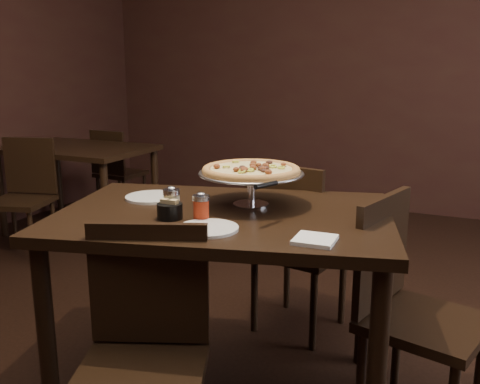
% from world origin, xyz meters
% --- Properties ---
extents(room, '(6.04, 7.04, 2.84)m').
position_xyz_m(room, '(0.06, 0.03, 1.40)').
color(room, black).
rests_on(room, ground).
extents(dining_table, '(1.50, 1.18, 0.83)m').
position_xyz_m(dining_table, '(-0.06, 0.06, 0.72)').
color(dining_table, black).
rests_on(dining_table, ground).
extents(background_table, '(1.19, 0.80, 0.75)m').
position_xyz_m(background_table, '(-2.20, 1.67, 0.65)').
color(background_table, black).
rests_on(background_table, ground).
extents(pizza_stand, '(0.44, 0.44, 0.18)m').
position_xyz_m(pizza_stand, '(-0.00, 0.21, 0.98)').
color(pizza_stand, silver).
rests_on(pizza_stand, dining_table).
extents(parmesan_shaker, '(0.07, 0.07, 0.12)m').
position_xyz_m(parmesan_shaker, '(-0.22, -0.06, 0.88)').
color(parmesan_shaker, beige).
rests_on(parmesan_shaker, dining_table).
extents(pepper_flake_shaker, '(0.06, 0.06, 0.11)m').
position_xyz_m(pepper_flake_shaker, '(-0.08, -0.08, 0.88)').
color(pepper_flake_shaker, maroon).
rests_on(pepper_flake_shaker, dining_table).
extents(packet_caddy, '(0.10, 0.10, 0.08)m').
position_xyz_m(packet_caddy, '(-0.21, -0.11, 0.86)').
color(packet_caddy, black).
rests_on(packet_caddy, dining_table).
extents(napkin_stack, '(0.14, 0.14, 0.01)m').
position_xyz_m(napkin_stack, '(0.38, -0.15, 0.83)').
color(napkin_stack, white).
rests_on(napkin_stack, dining_table).
extents(plate_left, '(0.24, 0.24, 0.01)m').
position_xyz_m(plate_left, '(-0.45, 0.14, 0.83)').
color(plate_left, white).
rests_on(plate_left, dining_table).
extents(plate_near, '(0.22, 0.22, 0.01)m').
position_xyz_m(plate_near, '(-0.01, -0.18, 0.83)').
color(plate_near, white).
rests_on(plate_near, dining_table).
extents(serving_spatula, '(0.14, 0.14, 0.02)m').
position_xyz_m(serving_spatula, '(0.15, -0.01, 0.97)').
color(serving_spatula, silver).
rests_on(serving_spatula, pizza_stand).
extents(chair_far, '(0.51, 0.51, 0.93)m').
position_xyz_m(chair_far, '(0.02, 0.72, 0.51)').
color(chair_far, black).
rests_on(chair_far, ground).
extents(chair_near, '(0.54, 0.54, 0.88)m').
position_xyz_m(chair_near, '(-0.10, -0.46, 0.48)').
color(chair_near, black).
rests_on(chair_near, ground).
extents(chair_side, '(0.52, 0.52, 0.91)m').
position_xyz_m(chair_side, '(0.66, 0.23, 0.50)').
color(chair_side, black).
rests_on(chair_side, ground).
extents(bg_chair_far, '(0.40, 0.40, 0.82)m').
position_xyz_m(bg_chair_far, '(-2.26, 2.26, 0.45)').
color(bg_chair_far, black).
rests_on(bg_chair_far, ground).
extents(bg_chair_near, '(0.50, 0.50, 0.87)m').
position_xyz_m(bg_chair_near, '(-2.23, 1.10, 0.48)').
color(bg_chair_near, black).
rests_on(bg_chair_near, ground).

